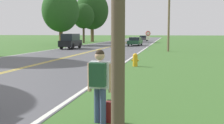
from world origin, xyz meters
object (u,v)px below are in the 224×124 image
Objects in this scene: suitcase at (113,112)px; car_black_suv_mid_near at (71,41)px; traffic_sign at (148,36)px; tree_left_verge at (60,11)px; car_dark_grey_hatchback_receding at (144,38)px; hitchhiker_person at (99,79)px; tree_behind_sign at (83,16)px; car_dark_green_sedan_mid_far at (135,41)px; tree_right_cluster at (92,11)px; fire_hydrant at (135,60)px.

car_black_suv_mid_near is (-11.45, 28.80, 0.78)m from suitcase.
traffic_sign is at bearing -98.23° from car_black_suv_mid_near.
car_dark_grey_hatchback_receding is at bearing 63.81° from tree_left_verge.
tree_behind_sign reaches higher than hitchhiker_person.
car_dark_grey_hatchback_receding is at bearing -176.10° from car_dark_green_sedan_mid_far.
car_black_suv_mid_near is (4.63, -27.42, -6.06)m from tree_right_cluster.
fire_hydrant is 0.36× the size of traffic_sign.
hitchhiker_person is at bearing -159.09° from car_black_suv_mid_near.
tree_right_cluster is at bearing 90.40° from tree_behind_sign.
hitchhiker_person is 0.37× the size of car_dark_green_sedan_mid_far.
tree_left_verge is (-16.97, 39.25, 5.59)m from suitcase.
fire_hydrant is at bearing -148.71° from car_black_suv_mid_near.
tree_left_verge is 12.76m from car_black_suv_mid_near.
car_dark_grey_hatchback_receding is (12.06, 24.53, -5.12)m from tree_left_verge.
car_dark_green_sedan_mid_far is at bearing -34.94° from car_black_suv_mid_near.
hitchhiker_person is 31.05m from car_black_suv_mid_near.
tree_behind_sign is 1.75× the size of car_black_suv_mid_near.
traffic_sign is (-0.88, 27.51, 0.68)m from hitchhiker_person.
traffic_sign is at bearing -62.68° from tree_right_cluster.
hitchhiker_person is 43.07m from tree_left_verge.
tree_left_verge is 27.81m from car_dark_grey_hatchback_receding.
fire_hydrant is 52.55m from car_dark_grey_hatchback_receding.
tree_left_verge is 2.69× the size of car_dark_grey_hatchback_receding.
traffic_sign is 20.20m from tree_left_verge.
car_dark_grey_hatchback_receding is at bearing 95.84° from traffic_sign.
hitchhiker_person is 0.19× the size of tree_left_verge.
tree_left_verge reaches higher than traffic_sign.
tree_left_verge is (-15.80, 11.92, 4.08)m from traffic_sign.
car_dark_grey_hatchback_receding reaches higher than fire_hydrant.
car_dark_green_sedan_mid_far reaches higher than fire_hydrant.
hitchhiker_person is at bearing -87.43° from fire_hydrant.
traffic_sign reaches higher than car_black_suv_mid_near.
car_dark_grey_hatchback_receding is at bearing 52.23° from tree_behind_sign.
suitcase is 0.12× the size of car_dark_green_sedan_mid_far.
car_black_suv_mid_near is (5.51, -10.46, -4.80)m from tree_left_verge.
tree_left_verge reaches higher than car_dark_grey_hatchback_receding.
car_dark_grey_hatchback_receding is (-3.73, 36.44, -1.04)m from traffic_sign.
tree_left_verge is at bearing 27.65° from car_black_suv_mid_near.
tree_left_verge is at bearing -87.54° from car_dark_green_sedan_mid_far.
tree_left_verge reaches higher than car_black_suv_mid_near.
car_dark_green_sedan_mid_far is (-4.13, 39.33, 0.48)m from suitcase.
traffic_sign is at bearing 7.80° from car_dark_grey_hatchback_receding.
hitchhiker_person is at bearing -88.18° from traffic_sign.
fire_hydrant is at bearing 6.05° from suitcase.
traffic_sign reaches higher than suitcase.
traffic_sign is at bearing 15.97° from car_dark_green_sedan_mid_far.
suitcase is 43.13m from tree_left_verge.
traffic_sign is 0.29× the size of tree_behind_sign.
hitchhiker_person reaches higher than suitcase.
hitchhiker_person is 0.39× the size of car_black_suv_mid_near.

